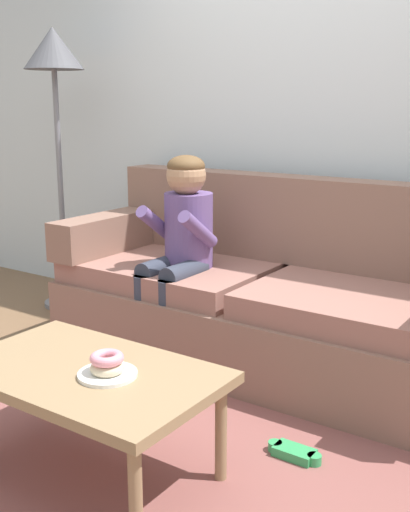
% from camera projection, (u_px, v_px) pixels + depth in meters
% --- Properties ---
extents(ground, '(10.00, 10.00, 0.00)m').
position_uv_depth(ground, '(169.00, 424.00, 2.73)').
color(ground, brown).
extents(wall_back, '(8.00, 0.10, 2.80)m').
position_uv_depth(wall_back, '(317.00, 97.00, 3.52)').
color(wall_back, silver).
rests_on(wall_back, ground).
extents(area_rug, '(2.46, 1.86, 0.01)m').
position_uv_depth(area_rug, '(131.00, 448.00, 2.53)').
color(area_rug, brown).
rests_on(area_rug, ground).
extents(couch, '(2.28, 0.90, 0.97)m').
position_uv_depth(couch, '(268.00, 300.00, 3.33)').
color(couch, '#846051').
rests_on(couch, ground).
extents(coffee_table, '(0.97, 0.59, 0.43)m').
position_uv_depth(coffee_table, '(87.00, 380.00, 2.27)').
color(coffee_table, '#937551').
rests_on(coffee_table, ground).
extents(person_child, '(0.34, 0.58, 1.10)m').
position_uv_depth(person_child, '(180.00, 238.00, 3.31)').
color(person_child, '#664C84').
rests_on(person_child, ground).
extents(plate, '(0.21, 0.21, 0.01)m').
position_uv_depth(plate, '(108.00, 374.00, 2.20)').
color(plate, white).
rests_on(plate, coffee_table).
extents(donut, '(0.16, 0.16, 0.04)m').
position_uv_depth(donut, '(107.00, 368.00, 2.19)').
color(donut, beige).
rests_on(donut, plate).
extents(donut_second, '(0.15, 0.15, 0.04)m').
position_uv_depth(donut_second, '(107.00, 358.00, 2.18)').
color(donut_second, pink).
rests_on(donut_second, donut).
extents(toy_controller, '(0.23, 0.09, 0.05)m').
position_uv_depth(toy_controller, '(294.00, 454.00, 2.45)').
color(toy_controller, '#339E56').
rests_on(toy_controller, ground).
extents(floor_lamp, '(0.38, 0.38, 1.83)m').
position_uv_depth(floor_lamp, '(54.00, 73.00, 4.00)').
color(floor_lamp, slate).
rests_on(floor_lamp, ground).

